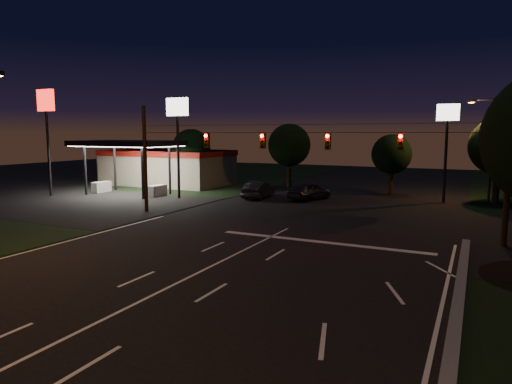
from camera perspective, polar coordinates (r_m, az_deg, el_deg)
The scene contains 17 objects.
ground at distance 17.15m, azimuth -14.44°, elevation -13.19°, with size 140.00×140.00×0.00m, color black.
cross_street_left at distance 41.96m, azimuth -21.09°, elevation -1.29°, with size 20.00×16.00×0.02m, color black.
stop_bar at distance 25.51m, azimuth 8.13°, elevation -6.20°, with size 12.00×0.50×0.01m, color silver.
utility_pole_right at distance 27.81m, azimuth 28.52°, elevation -5.91°, with size 0.30×0.30×9.00m, color black.
utility_pole_left at distance 35.79m, azimuth -13.50°, elevation -2.42°, with size 0.28×0.28×8.00m, color black.
signal_span at distance 29.08m, azimuth 4.79°, elevation 6.45°, with size 24.00×0.40×1.56m.
gas_station at distance 53.59m, azimuth -11.26°, elevation 3.40°, with size 14.20×16.10×5.25m.
pole_sign_left_near at distance 42.06m, azimuth -9.79°, elevation 8.65°, with size 2.20×0.30×9.10m.
pole_sign_left_far at distance 47.41m, azimuth -24.73°, elevation 8.70°, with size 2.00×0.30×10.00m.
pole_sign_right at distance 42.20m, azimuth 22.78°, elevation 7.18°, with size 1.80×0.30×8.40m.
street_light_right_far at distance 44.13m, azimuth 27.08°, elevation 5.64°, with size 2.20×0.35×9.00m.
tree_far_a at distance 51.01m, azimuth -8.01°, elevation 5.39°, with size 4.20×4.20×6.42m.
tree_far_b at distance 49.85m, azimuth 4.25°, elevation 5.80°, with size 4.60×4.60×6.98m.
tree_far_c at distance 45.90m, azimuth 16.63°, elevation 4.49°, with size 3.80×3.80×5.86m.
tree_far_d at distance 43.29m, azimuth 28.11°, elevation 5.01°, with size 4.80×4.80×7.30m.
car_oncoming_a at distance 41.22m, azimuth 6.71°, elevation 0.11°, with size 1.86×4.62×1.57m, color black.
car_oncoming_b at distance 42.06m, azimuth 0.34°, elevation 0.28°, with size 1.62×4.65×1.53m, color black.
Camera 1 is at (10.57, -12.12, 5.96)m, focal length 32.00 mm.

